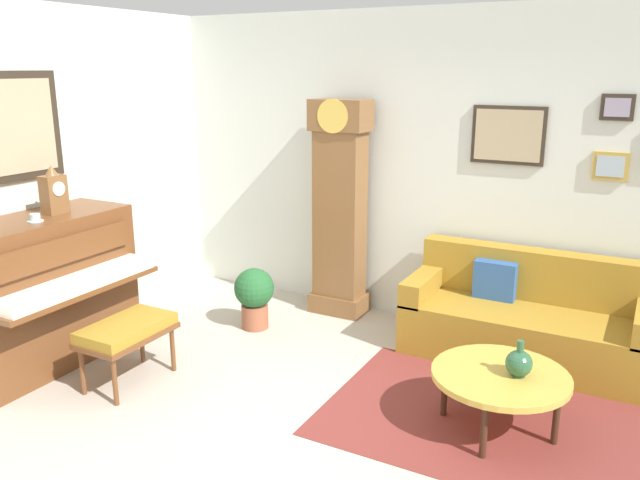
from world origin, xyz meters
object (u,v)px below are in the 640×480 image
Objects in this scene: couch at (527,320)px; coffee_table at (500,377)px; grandfather_clock at (340,214)px; mantel_clock at (54,192)px; teacup at (35,218)px; piano at (44,291)px; piano_bench at (127,332)px; green_jug at (519,363)px; potted_plant at (254,294)px.

couch reaches higher than coffee_table.
grandfather_clock reaches higher than mantel_clock.
grandfather_clock is 17.50× the size of teacup.
piano is 12.41× the size of teacup.
green_jug is (2.69, 0.67, 0.08)m from piano_bench.
piano reaches higher than green_jug.
coffee_table is at bearing 8.71° from mantel_clock.
couch reaches higher than potted_plant.
mantel_clock is 3.28× the size of teacup.
teacup reaches higher than green_jug.
piano reaches higher than couch.
grandfather_clock is (1.54, 2.09, 0.36)m from piano.
mantel_clock reaches higher than piano.
coffee_table is at bearing 14.34° from piano_bench.
grandfather_clock is 2.31× the size of coffee_table.
piano is 2.57× the size of potted_plant.
piano_bench is 1.26m from mantel_clock.
potted_plant is at bearing 79.55° from piano_bench.
piano_bench is 0.34× the size of grandfather_clock.
piano_bench is 2.67m from coffee_table.
green_jug is 0.43× the size of potted_plant.
coffee_table is 3.57m from mantel_clock.
couch is (3.32, 1.93, -0.29)m from piano.
green_jug is (3.40, 0.80, -0.72)m from teacup.
couch is 2.16× the size of coffee_table.
green_jug is (0.10, 0.01, 0.12)m from coffee_table.
grandfather_clock reaches higher than piano.
potted_plant is at bearing 52.39° from piano.
green_jug is at bearing -34.92° from grandfather_clock.
coffee_table is (0.07, -1.22, 0.06)m from couch.
potted_plant is at bearing 56.44° from teacup.
piano is 3.79× the size of mantel_clock.
coffee_table is at bearing -86.83° from couch.
potted_plant is at bearing 48.18° from mantel_clock.
coffee_table is at bearing -172.85° from green_jug.
couch is 16.38× the size of teacup.
mantel_clock is at bearing -152.37° from couch.
potted_plant is (-2.45, 0.64, -0.17)m from green_jug.
couch is 2.34m from potted_plant.
green_jug reaches higher than piano_bench.
potted_plant is (1.05, 1.17, -1.04)m from mantel_clock.
couch is at bearing 98.14° from green_jug.
grandfather_clock is at bearing 56.34° from teacup.
coffee_table is at bearing 11.83° from piano.
coffee_table is 7.59× the size of teacup.
green_jug is at bearing 7.15° from coffee_table.
potted_plant is at bearing -123.86° from grandfather_clock.
piano is 0.78m from mantel_clock.
green_jug reaches higher than potted_plant.
coffee_table is 3.49m from teacup.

